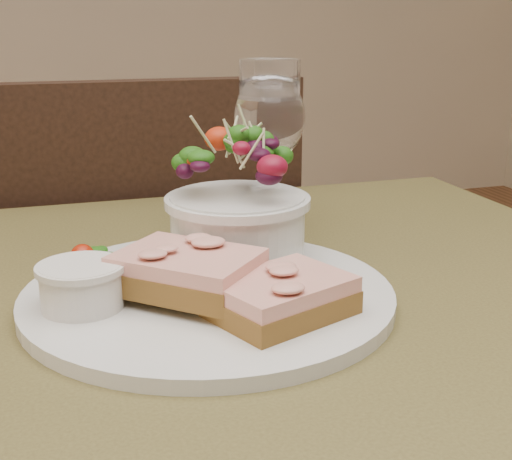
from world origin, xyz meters
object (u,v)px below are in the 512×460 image
object	(u,v)px
sandwich_front	(281,297)
chair_far	(150,415)
wine_glass	(269,123)
cafe_table	(260,418)
dinner_plate	(208,296)
ramekin	(82,284)
sandwich_back	(187,271)
salad_bowl	(237,198)

from	to	relation	value
sandwich_front	chair_far	bearing A→B (deg)	69.22
chair_far	sandwich_front	distance (m)	0.81
wine_glass	cafe_table	bearing A→B (deg)	-110.42
dinner_plate	ramekin	size ratio (longest dim) A/B	4.84
chair_far	dinner_plate	xyz separation A→B (m)	(-0.03, -0.59, 0.46)
chair_far	ramekin	world-z (taller)	chair_far
sandwich_back	salad_bowl	size ratio (longest dim) A/B	1.07
dinner_plate	salad_bowl	distance (m)	0.10
chair_far	salad_bowl	size ratio (longest dim) A/B	7.09
chair_far	sandwich_back	xyz separation A→B (m)	(-0.05, -0.60, 0.49)
cafe_table	salad_bowl	xyz separation A→B (m)	(0.01, 0.10, 0.17)
cafe_table	ramekin	xyz separation A→B (m)	(-0.14, 0.02, 0.13)
sandwich_front	salad_bowl	distance (m)	0.14
chair_far	sandwich_front	size ratio (longest dim) A/B	7.33
sandwich_back	wine_glass	distance (m)	0.24
dinner_plate	salad_bowl	world-z (taller)	salad_bowl
dinner_plate	sandwich_front	size ratio (longest dim) A/B	2.54
chair_far	salad_bowl	distance (m)	0.74
cafe_table	sandwich_front	world-z (taller)	sandwich_front
chair_far	sandwich_front	bearing A→B (deg)	91.94
chair_far	salad_bowl	xyz separation A→B (m)	(0.02, -0.52, 0.53)
dinner_plate	ramekin	xyz separation A→B (m)	(-0.10, -0.01, 0.03)
cafe_table	dinner_plate	size ratio (longest dim) A/B	2.56
sandwich_front	sandwich_back	world-z (taller)	sandwich_back
cafe_table	salad_bowl	distance (m)	0.20
dinner_plate	wine_glass	size ratio (longest dim) A/B	1.79
salad_bowl	sandwich_back	bearing A→B (deg)	-128.44
chair_far	wine_glass	bearing A→B (deg)	102.06
wine_glass	dinner_plate	bearing A→B (deg)	-123.09
chair_far	ramekin	bearing A→B (deg)	78.36
cafe_table	dinner_plate	xyz separation A→B (m)	(-0.04, 0.03, 0.11)
cafe_table	wine_glass	bearing A→B (deg)	69.58
sandwich_back	salad_bowl	world-z (taller)	salad_bowl
dinner_plate	wine_glass	distance (m)	0.23
sandwich_front	salad_bowl	world-z (taller)	salad_bowl
dinner_plate	cafe_table	bearing A→B (deg)	-37.80
cafe_table	dinner_plate	bearing A→B (deg)	142.20
chair_far	wine_glass	world-z (taller)	wine_glass
ramekin	sandwich_back	bearing A→B (deg)	-5.20
salad_bowl	wine_glass	bearing A→B (deg)	57.46
dinner_plate	sandwich_back	world-z (taller)	sandwich_back
dinner_plate	chair_far	bearing A→B (deg)	87.25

